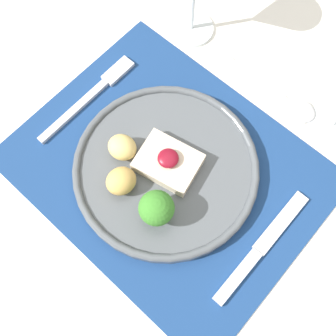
{
  "coord_description": "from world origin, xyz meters",
  "views": [
    {
      "loc": [
        0.14,
        -0.16,
        1.31
      ],
      "look_at": [
        0.0,
        -0.01,
        0.77
      ],
      "focal_mm": 42.0,
      "sensor_mm": 36.0,
      "label": 1
    }
  ],
  "objects_px": {
    "fork": "(94,93)",
    "knife": "(256,254)",
    "dinner_plate": "(165,171)",
    "spoon": "(288,102)"
  },
  "relations": [
    {
      "from": "fork",
      "to": "knife",
      "type": "relative_size",
      "value": 1.0
    },
    {
      "from": "fork",
      "to": "knife",
      "type": "distance_m",
      "value": 0.36
    },
    {
      "from": "fork",
      "to": "knife",
      "type": "height_order",
      "value": "knife"
    },
    {
      "from": "spoon",
      "to": "knife",
      "type": "bearing_deg",
      "value": -65.02
    },
    {
      "from": "knife",
      "to": "spoon",
      "type": "relative_size",
      "value": 1.09
    },
    {
      "from": "fork",
      "to": "dinner_plate",
      "type": "bearing_deg",
      "value": -5.71
    },
    {
      "from": "dinner_plate",
      "to": "knife",
      "type": "xyz_separation_m",
      "value": [
        0.17,
        -0.0,
        -0.01
      ]
    },
    {
      "from": "dinner_plate",
      "to": "fork",
      "type": "relative_size",
      "value": 1.38
    },
    {
      "from": "dinner_plate",
      "to": "spoon",
      "type": "distance_m",
      "value": 0.23
    },
    {
      "from": "fork",
      "to": "spoon",
      "type": "bearing_deg",
      "value": 41.19
    }
  ]
}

